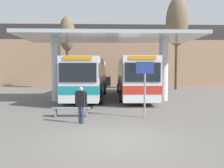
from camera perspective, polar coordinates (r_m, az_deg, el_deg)
The scene contains 11 objects.
ground_plane at distance 7.74m, azimuth 1.30°, elevation -14.57°, with size 100.00×100.00×0.00m, color #605B56.
townhouse_backdrop at distance 34.01m, azimuth -1.14°, elevation 8.82°, with size 40.00×0.58×9.33m.
station_canopy at distance 17.19m, azimuth -0.47°, elevation 10.37°, with size 13.40×5.46×5.07m.
transit_bus_left_bay at distance 18.59m, azimuth -6.26°, elevation 1.92°, with size 3.09×10.49×3.29m.
transit_bus_center_bay at distance 19.81m, azimuth 5.56°, elevation 2.05°, with size 2.97×12.13×3.34m.
waiting_bench_near_pillar at distance 11.60m, azimuth -10.59°, elevation -6.65°, with size 1.99×0.44×0.46m.
info_sign_platform at distance 11.08m, azimuth 8.57°, elevation 1.62°, with size 0.90×0.09×2.84m.
pedestrian_waiting at distance 9.96m, azimuth -8.08°, elevation -4.48°, with size 0.60×0.39×1.66m.
poplar_tree_behind_left at distance 29.35m, azimuth -11.65°, elevation 12.42°, with size 2.03×2.03×9.30m.
poplar_tree_behind_right at distance 28.84m, azimuth 16.61°, elevation 15.18°, with size 2.68×2.68×11.26m.
parked_car_street at distance 30.45m, azimuth -4.53°, elevation 1.09°, with size 4.51×2.25×2.09m.
Camera 1 is at (-0.40, -7.33, 2.43)m, focal length 35.00 mm.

